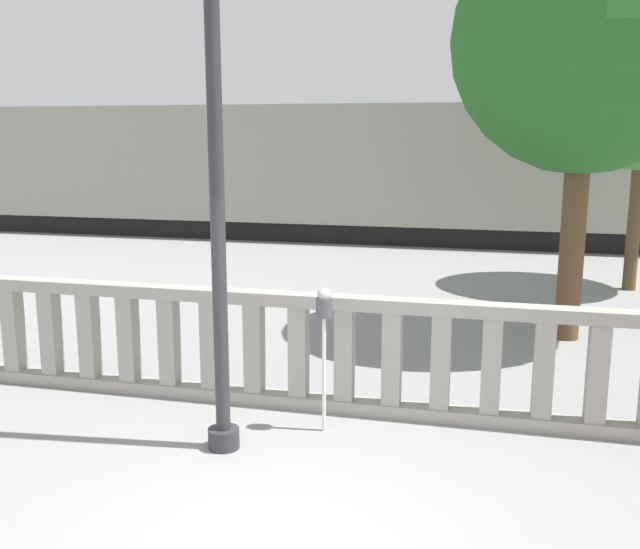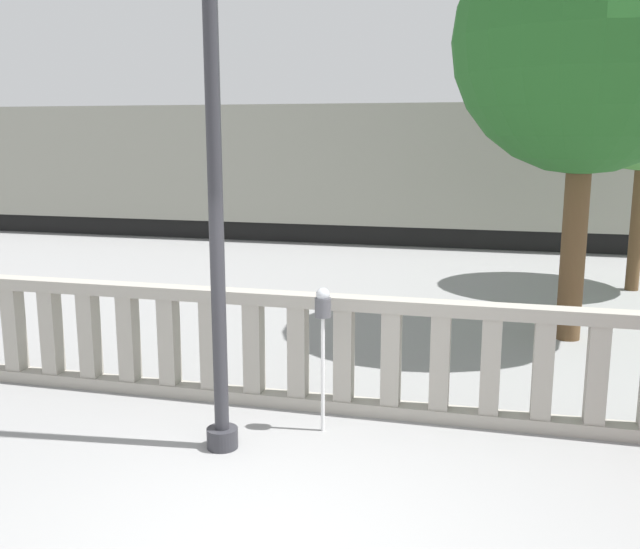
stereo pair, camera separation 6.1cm
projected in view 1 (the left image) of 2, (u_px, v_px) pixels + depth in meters
The scene contains 7 objects.
balustrade at pixel (345, 354), 7.78m from camera, with size 12.42×0.24×1.31m.
lamppost at pixel (215, 141), 6.40m from camera, with size 0.32×0.32×5.52m.
parking_meter at pixel (324, 317), 7.15m from camera, with size 0.17×0.17×1.52m.
train_near at pixel (260, 169), 20.95m from camera, with size 28.90×2.61×4.38m.
train_far at pixel (474, 153), 35.14m from camera, with size 27.70×2.69×4.53m.
building_block at pixel (636, 60), 29.87m from camera, with size 10.27×9.08×12.02m.
tree_right at pixel (587, 40), 9.87m from camera, with size 3.74×3.74×6.18m.
Camera 1 is at (1.52, -4.50, 3.04)m, focal length 40.00 mm.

